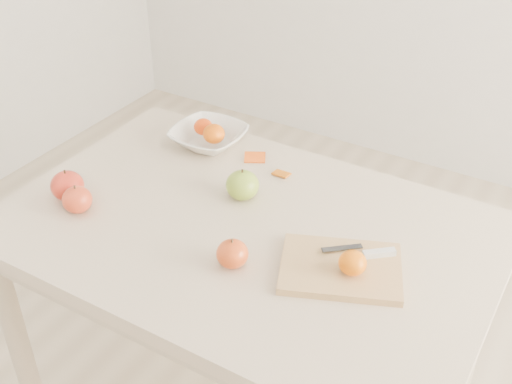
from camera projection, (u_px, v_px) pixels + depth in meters
The scene contains 13 objects.
table at pixel (246, 256), 1.63m from camera, with size 1.20×0.80×0.75m.
cutting_board at pixel (341, 268), 1.43m from camera, with size 0.27×0.20×0.02m, color tan.
board_tangerine at pixel (353, 263), 1.39m from camera, with size 0.06×0.06×0.05m, color orange.
fruit_bowl at pixel (209, 137), 1.89m from camera, with size 0.21×0.21×0.05m, color white.
bowl_tangerine_near at pixel (203, 127), 1.90m from camera, with size 0.06×0.06×0.05m, color #C83607.
bowl_tangerine_far at pixel (214, 134), 1.85m from camera, with size 0.06×0.06×0.06m, color #D55A07.
orange_peel_a at pixel (255, 159), 1.83m from camera, with size 0.06×0.04×0.00m, color #D44E0F.
orange_peel_b at pixel (281, 174), 1.77m from camera, with size 0.04×0.04×0.00m, color #C65E0D.
paring_knife at pixel (373, 252), 1.45m from camera, with size 0.16×0.10×0.01m.
apple_green at pixel (242, 185), 1.65m from camera, with size 0.09×0.09×0.08m, color olive.
apple_red_d at pixel (77, 200), 1.61m from camera, with size 0.08×0.08×0.07m, color maroon.
apple_red_e at pixel (232, 254), 1.43m from camera, with size 0.07×0.07×0.07m, color #A11909.
apple_red_b at pixel (67, 186), 1.65m from camera, with size 0.09×0.09×0.08m, color #990811.
Camera 1 is at (0.67, -1.07, 1.70)m, focal length 45.00 mm.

